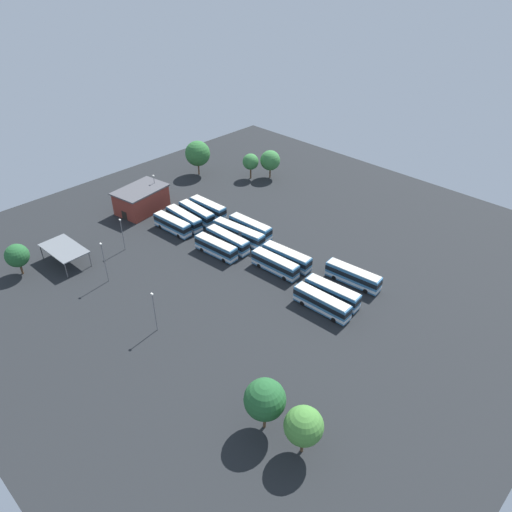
% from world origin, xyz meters
% --- Properties ---
extents(ground_plane, '(120.59, 120.59, 0.00)m').
position_xyz_m(ground_plane, '(0.00, 0.00, 0.00)').
color(ground_plane, black).
extents(bus_row0_slot0, '(11.69, 3.67, 3.51)m').
position_xyz_m(bus_row0_slot0, '(-20.76, -6.15, 1.86)').
color(bus_row0_slot0, teal).
rests_on(bus_row0_slot0, ground_plane).
extents(bus_row0_slot2, '(11.25, 3.44, 3.51)m').
position_xyz_m(bus_row0_slot2, '(-21.06, 1.10, 1.86)').
color(bus_row0_slot2, teal).
rests_on(bus_row0_slot2, ground_plane).
extents(bus_row0_slot3, '(11.60, 3.02, 3.51)m').
position_xyz_m(bus_row0_slot3, '(-21.41, 4.79, 1.86)').
color(bus_row0_slot3, teal).
rests_on(bus_row0_slot3, ground_plane).
extents(bus_row1_slot1, '(11.46, 3.46, 3.51)m').
position_xyz_m(bus_row1_slot1, '(-6.87, -1.99, 1.86)').
color(bus_row1_slot1, teal).
rests_on(bus_row1_slot1, ground_plane).
extents(bus_row1_slot2, '(11.05, 3.10, 3.51)m').
position_xyz_m(bus_row1_slot2, '(-6.84, 1.60, 1.85)').
color(bus_row1_slot2, teal).
rests_on(bus_row1_slot2, ground_plane).
extents(bus_row2_slot0, '(11.45, 3.01, 3.51)m').
position_xyz_m(bus_row2_slot0, '(7.34, -5.43, 1.86)').
color(bus_row2_slot0, teal).
rests_on(bus_row2_slot0, ground_plane).
extents(bus_row2_slot1, '(13.66, 3.85, 3.51)m').
position_xyz_m(bus_row2_slot1, '(7.33, -1.71, 1.86)').
color(bus_row2_slot1, teal).
rests_on(bus_row2_slot1, ground_plane).
extents(bus_row2_slot2, '(11.44, 2.80, 3.51)m').
position_xyz_m(bus_row2_slot2, '(6.98, 2.10, 1.86)').
color(bus_row2_slot2, teal).
rests_on(bus_row2_slot2, ground_plane).
extents(bus_row2_slot3, '(10.72, 3.39, 3.51)m').
position_xyz_m(bus_row2_slot3, '(6.60, 5.90, 1.85)').
color(bus_row2_slot3, teal).
rests_on(bus_row2_slot3, ground_plane).
extents(bus_row3_slot0, '(10.79, 2.90, 3.51)m').
position_xyz_m(bus_row3_slot0, '(21.49, -4.78, 1.85)').
color(bus_row3_slot0, teal).
rests_on(bus_row3_slot0, ground_plane).
extents(bus_row3_slot1, '(11.08, 2.85, 3.51)m').
position_xyz_m(bus_row3_slot1, '(21.41, -1.05, 1.85)').
color(bus_row3_slot1, teal).
rests_on(bus_row3_slot1, ground_plane).
extents(bus_row3_slot2, '(11.20, 2.84, 3.51)m').
position_xyz_m(bus_row3_slot2, '(21.55, 2.76, 1.86)').
color(bus_row3_slot2, teal).
rests_on(bus_row3_slot2, ground_plane).
extents(bus_row3_slot3, '(10.64, 3.15, 3.51)m').
position_xyz_m(bus_row3_slot3, '(21.33, 6.36, 1.85)').
color(bus_row3_slot3, teal).
rests_on(bus_row3_slot3, ground_plane).
extents(depot_building, '(10.23, 13.73, 5.97)m').
position_xyz_m(depot_building, '(35.22, 5.24, 3.00)').
color(depot_building, maroon).
rests_on(depot_building, ground_plane).
extents(maintenance_shelter, '(10.90, 6.50, 3.68)m').
position_xyz_m(maintenance_shelter, '(27.29, 30.11, 3.50)').
color(maintenance_shelter, slate).
rests_on(maintenance_shelter, ground_plane).
extents(lamp_post_by_building, '(0.56, 0.28, 7.67)m').
position_xyz_m(lamp_post_by_building, '(22.73, 18.63, 4.24)').
color(lamp_post_by_building, slate).
rests_on(lamp_post_by_building, ground_plane).
extents(lamp_post_near_entrance, '(0.56, 0.28, 8.13)m').
position_xyz_m(lamp_post_near_entrance, '(35.24, 0.83, 4.48)').
color(lamp_post_near_entrance, slate).
rests_on(lamp_post_near_entrance, ground_plane).
extents(lamp_post_far_corner, '(0.56, 0.28, 9.07)m').
position_xyz_m(lamp_post_far_corner, '(15.10, 27.54, 4.96)').
color(lamp_post_far_corner, slate).
rests_on(lamp_post_far_corner, ground_plane).
extents(lamp_post_mid_lot, '(0.56, 0.28, 8.23)m').
position_xyz_m(lamp_post_mid_lot, '(-3.79, 29.29, 4.53)').
color(lamp_post_mid_lot, slate).
rests_on(lamp_post_mid_lot, ground_plane).
extents(tree_northeast, '(4.52, 4.52, 7.28)m').
position_xyz_m(tree_northeast, '(29.03, -27.45, 5.00)').
color(tree_northeast, brown).
rests_on(tree_northeast, ground_plane).
extents(tree_west_edge, '(5.63, 5.63, 8.04)m').
position_xyz_m(tree_west_edge, '(25.38, -31.62, 5.21)').
color(tree_west_edge, brown).
rests_on(tree_west_edge, ground_plane).
extents(tree_south_edge, '(4.79, 4.79, 6.92)m').
position_xyz_m(tree_south_edge, '(30.08, 38.53, 4.51)').
color(tree_south_edge, brown).
rests_on(tree_south_edge, ground_plane).
extents(tree_north_edge, '(7.12, 7.12, 9.96)m').
position_xyz_m(tree_north_edge, '(41.66, -18.81, 6.39)').
color(tree_north_edge, brown).
rests_on(tree_north_edge, ground_plane).
extents(tree_northwest, '(5.34, 5.34, 8.02)m').
position_xyz_m(tree_northwest, '(-37.63, 29.99, 5.33)').
color(tree_northwest, brown).
rests_on(tree_northwest, ground_plane).
extents(tree_east_edge, '(5.90, 5.90, 8.81)m').
position_xyz_m(tree_east_edge, '(-31.33, 30.72, 5.85)').
color(tree_east_edge, brown).
rests_on(tree_east_edge, ground_plane).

